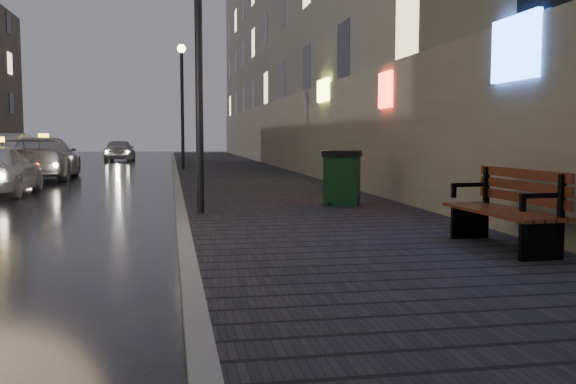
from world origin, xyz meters
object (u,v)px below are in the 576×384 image
Objects in this scene: lamp_far at (182,91)px; trash_bin at (342,177)px; lamp_near at (198,30)px; car_far at (120,150)px; bench at (508,208)px; taxi_mid at (44,158)px.

trash_bin is (2.92, -15.20, -2.77)m from lamp_far.
lamp_near is 4.70× the size of trash_bin.
lamp_near reaches higher than trash_bin.
lamp_near is at bearing 99.95° from car_far.
bench is at bearing 105.12° from car_far.
taxi_mid is at bearing 146.51° from trash_bin.
bench is 0.38× the size of taxi_mid.
lamp_far is 6.66m from taxi_mid.
trash_bin is at bearing 122.72° from taxi_mid.
lamp_far reaches higher than car_far.
lamp_near is 29.31m from car_far.
lamp_far is 20.99m from bench.
lamp_near is at bearing 110.53° from taxi_mid.
bench is (3.67, -20.47, -2.83)m from lamp_far.
car_far reaches higher than bench.
lamp_near is 1.00× the size of lamp_far.
lamp_near is 6.44m from bench.
lamp_near reaches higher than car_far.
trash_bin is at bearing 105.91° from car_far.
taxi_mid reaches higher than trash_bin.
lamp_near and lamp_far have the same top height.
car_far is (-3.60, 28.95, -2.81)m from lamp_near.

